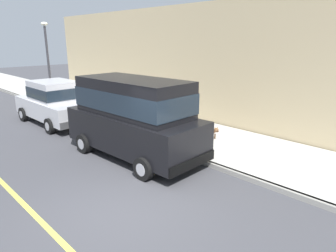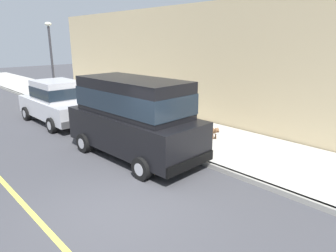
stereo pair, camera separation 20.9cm
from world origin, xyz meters
name	(u,v)px [view 2 (the right image)]	position (x,y,z in m)	size (l,w,h in m)	color
ground_plane	(121,206)	(0.00, 0.00, 0.00)	(80.00, 80.00, 0.00)	#424247
curb	(210,165)	(3.20, 0.00, 0.07)	(0.16, 64.00, 0.14)	gray
sidewalk	(244,150)	(5.00, 0.00, 0.07)	(3.60, 64.00, 0.14)	#B7B5AD
lane_centre_line	(52,235)	(-1.60, 0.00, 0.00)	(0.12, 57.60, 0.01)	#E0D64C
car_black_van	(133,114)	(2.11, 2.25, 1.39)	(2.25, 4.96, 2.52)	black
car_silver_sedan	(57,101)	(2.11, 7.93, 0.98)	(2.06, 4.61, 1.92)	#BCBCC1
dog_brown	(213,131)	(5.08, 1.37, 0.43)	(0.35, 0.73, 0.49)	brown
fire_hydrant	(144,124)	(3.65, 3.68, 0.48)	(0.34, 0.24, 0.72)	red
street_lamp	(51,54)	(3.55, 11.50, 2.91)	(0.36, 0.36, 4.42)	#2D2D33
building_facade	(169,62)	(7.10, 5.85, 2.59)	(0.50, 20.00, 5.17)	tan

